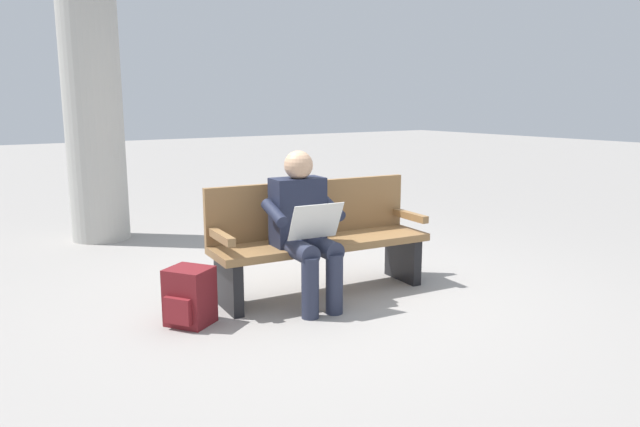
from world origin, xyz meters
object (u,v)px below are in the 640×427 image
at_px(person_seated, 304,224).
at_px(support_pillar, 91,78).
at_px(bench_near, 318,237).
at_px(backpack, 189,297).

height_order(person_seated, support_pillar, support_pillar).
height_order(bench_near, backpack, bench_near).
distance_m(person_seated, support_pillar, 3.45).
xyz_separation_m(bench_near, person_seated, (0.27, 0.21, 0.17)).
bearing_deg(backpack, bench_near, -174.40).
relative_size(person_seated, backpack, 2.91).
xyz_separation_m(bench_near, backpack, (1.16, 0.11, -0.26)).
bearing_deg(person_seated, bench_near, -136.31).
relative_size(bench_near, person_seated, 1.56).
bearing_deg(bench_near, support_pillar, -65.88).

